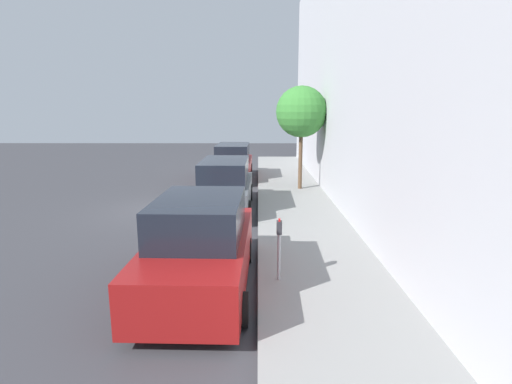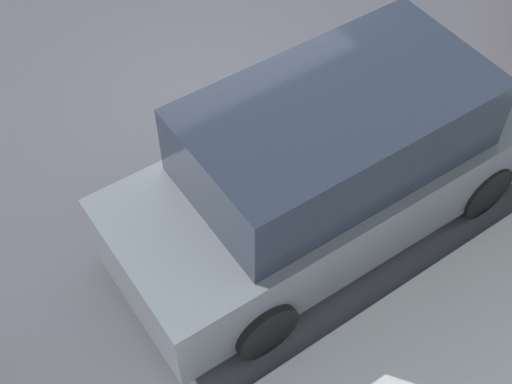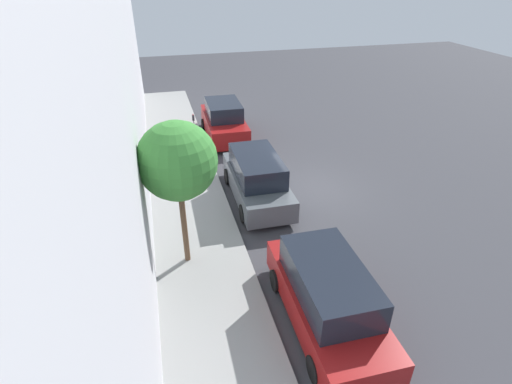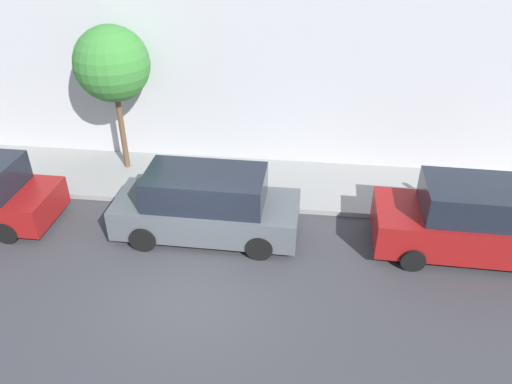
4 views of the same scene
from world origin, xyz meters
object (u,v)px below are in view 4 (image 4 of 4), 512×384
(parking_meter_near, at_px, (452,186))
(street_tree, at_px, (112,64))
(parked_suv_nearest, at_px, (471,221))
(parked_minivan_second, at_px, (206,205))

(parking_meter_near, bearing_deg, street_tree, 81.62)
(parked_suv_nearest, xyz_separation_m, parked_minivan_second, (-0.04, 6.82, -0.01))
(parking_meter_near, relative_size, street_tree, 0.29)
(street_tree, bearing_deg, parking_meter_near, -98.38)
(street_tree, bearing_deg, parked_minivan_second, -133.33)
(parked_suv_nearest, bearing_deg, parked_minivan_second, 90.36)
(parked_minivan_second, bearing_deg, parked_suv_nearest, -89.64)
(parked_minivan_second, bearing_deg, parking_meter_near, -75.74)
(parked_minivan_second, bearing_deg, street_tree, 46.67)
(parked_suv_nearest, height_order, parked_minivan_second, parked_suv_nearest)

